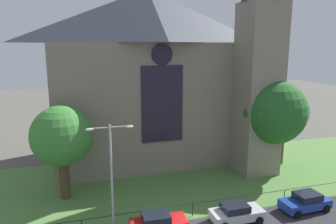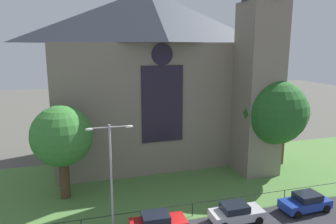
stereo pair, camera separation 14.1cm
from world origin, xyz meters
The scene contains 11 objects.
ground centered at (0.00, 10.00, 0.00)m, with size 160.00×160.00×0.00m, color #56544C.
grass_verge centered at (0.00, 8.00, 0.00)m, with size 120.00×20.00×0.01m, color #517F3D.
church_building centered at (1.53, 17.06, 10.27)m, with size 23.20×16.20×26.00m.
iron_railing centered at (0.76, 2.50, 0.98)m, with size 35.02×0.07×1.13m.
tree_left_near centered at (-9.23, 8.87, 5.78)m, with size 5.42×5.42×8.57m.
tree_right_near centered at (12.11, 8.57, 6.80)m, with size 6.87×6.87×10.30m.
tree_right_far centered at (14.98, 10.77, 6.26)m, with size 5.56×5.56×9.08m.
streetlamp_near centered at (-5.66, 2.40, 5.21)m, with size 3.37×0.26×8.19m.
parked_car_red centered at (-2.53, 1.07, 0.74)m, with size 4.26×2.15×1.51m.
parked_car_silver centered at (3.78, 0.77, 0.74)m, with size 4.21×2.04×1.51m.
parked_car_blue centered at (10.25, 0.72, 0.74)m, with size 4.27×2.16×1.51m.
Camera 1 is at (-7.95, -19.69, 13.63)m, focal length 34.06 mm.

